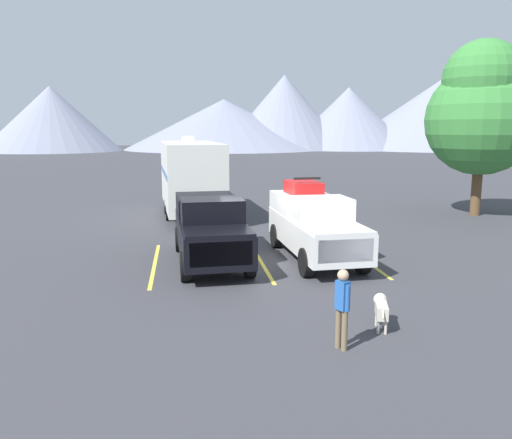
% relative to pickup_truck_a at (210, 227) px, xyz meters
% --- Properties ---
extents(ground_plane, '(240.00, 240.00, 0.00)m').
position_rel_pickup_truck_a_xyz_m(ground_plane, '(1.64, -0.18, -1.15)').
color(ground_plane, '#38383D').
extents(pickup_truck_a, '(2.37, 5.59, 2.17)m').
position_rel_pickup_truck_a_xyz_m(pickup_truck_a, '(0.00, 0.00, 0.00)').
color(pickup_truck_a, black).
rests_on(pickup_truck_a, ground).
extents(pickup_truck_b, '(2.27, 5.76, 2.64)m').
position_rel_pickup_truck_a_xyz_m(pickup_truck_b, '(3.46, 0.10, 0.05)').
color(pickup_truck_b, white).
rests_on(pickup_truck_b, ground).
extents(lot_stripe_a, '(0.12, 5.50, 0.01)m').
position_rel_pickup_truck_a_xyz_m(lot_stripe_a, '(-1.80, -0.07, -1.15)').
color(lot_stripe_a, gold).
rests_on(lot_stripe_a, ground).
extents(lot_stripe_b, '(0.12, 5.50, 0.01)m').
position_rel_pickup_truck_a_xyz_m(lot_stripe_b, '(1.64, -0.07, -1.15)').
color(lot_stripe_b, gold).
rests_on(lot_stripe_b, ground).
extents(lot_stripe_c, '(0.12, 5.50, 0.01)m').
position_rel_pickup_truck_a_xyz_m(lot_stripe_c, '(5.08, -0.07, -1.15)').
color(lot_stripe_c, gold).
rests_on(lot_stripe_c, ground).
extents(camper_trailer_a, '(3.13, 9.04, 3.94)m').
position_rel_pickup_truck_a_xyz_m(camper_trailer_a, '(-0.46, 8.97, 0.92)').
color(camper_trailer_a, silver).
rests_on(camper_trailer_a, ground).
extents(person_a, '(0.28, 0.33, 1.63)m').
position_rel_pickup_truck_a_xyz_m(person_a, '(2.19, -7.14, -0.21)').
color(person_a, '#726047').
rests_on(person_a, ground).
extents(dog, '(0.47, 0.93, 0.71)m').
position_rel_pickup_truck_a_xyz_m(dog, '(3.38, -6.19, -0.68)').
color(dog, beige).
rests_on(dog, ground).
extents(tree_a, '(5.37, 5.37, 8.47)m').
position_rel_pickup_truck_a_xyz_m(tree_a, '(13.60, 7.22, 4.03)').
color(tree_a, brown).
rests_on(tree_a, ground).
extents(mountain_ridge, '(143.71, 45.75, 15.39)m').
position_rel_pickup_truck_a_xyz_m(mountain_ridge, '(13.16, 90.75, 5.15)').
color(mountain_ridge, gray).
rests_on(mountain_ridge, ground).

